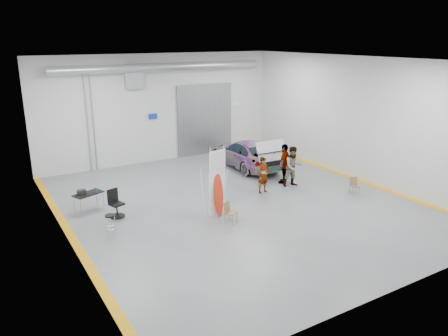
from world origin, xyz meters
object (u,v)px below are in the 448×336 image
person_c (284,164)px  folding_chair_far (354,189)px  surfboard_display (217,189)px  work_table (86,194)px  shop_stool (111,224)px  person_b (293,167)px  person_a (263,175)px  folding_chair_near (231,217)px  sedan_car (246,154)px  office_chair (116,205)px

person_c → folding_chair_far: (1.72, -2.92, -0.74)m
surfboard_display → work_table: 5.38m
shop_stool → work_table: work_table is taller
person_b → surfboard_display: 5.10m
surfboard_display → work_table: bearing=132.8°
person_c → folding_chair_far: bearing=86.8°
person_a → work_table: 7.71m
folding_chair_far → person_a: bearing=166.7°
folding_chair_near → work_table: size_ratio=0.64×
sedan_car → person_a: 4.18m
folding_chair_near → person_c: bearing=0.6°
person_b → surfboard_display: bearing=-155.3°
person_c → folding_chair_far: size_ratio=2.51×
person_a → shop_stool: 7.37m
person_c → surfboard_display: (-4.86, -1.90, 0.18)m
folding_chair_near → shop_stool: 4.46m
folding_chair_near → work_table: (-4.38, 4.11, 0.48)m
folding_chair_near → office_chair: bearing=111.1°
surfboard_display → shop_stool: size_ratio=3.87×
folding_chair_near → shop_stool: bearing=131.6°
sedan_car → person_c: size_ratio=2.58×
surfboard_display → office_chair: 4.06m
person_c → folding_chair_near: (-4.77, -2.77, -0.72)m
folding_chair_far → work_table: (-10.87, 4.26, 0.50)m
folding_chair_far → sedan_car: bearing=127.3°
folding_chair_far → office_chair: size_ratio=0.70×
work_table → person_a: bearing=-14.4°
sedan_car → surfboard_display: size_ratio=1.76×
person_c → person_a: bearing=-14.5°
shop_stool → office_chair: bearing=65.2°
person_c → office_chair: size_ratio=1.76×
person_b → office_chair: bearing=-175.1°
person_b → work_table: person_b is taller
folding_chair_far → shop_stool: folding_chair_far is taller
shop_stool → office_chair: (0.67, 1.46, 0.12)m
person_b → person_c: size_ratio=0.99×
surfboard_display → office_chair: (-3.45, 2.03, -0.67)m
surfboard_display → folding_chair_near: 1.26m
folding_chair_far → work_table: bearing=179.8°
work_table → surfboard_display: bearing=-37.1°
person_a → office_chair: (-6.64, 0.71, -0.35)m
shop_stool → work_table: bearing=93.4°
office_chair → person_b: bearing=-21.6°
person_a → work_table: bearing=158.9°
person_c → shop_stool: person_c is taller
work_table → person_b: bearing=-11.8°
person_a → person_c: (1.68, 0.58, 0.14)m
person_a → folding_chair_far: bearing=-41.3°
folding_chair_far → office_chair: bearing=-175.7°
sedan_car → work_table: bearing=14.2°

